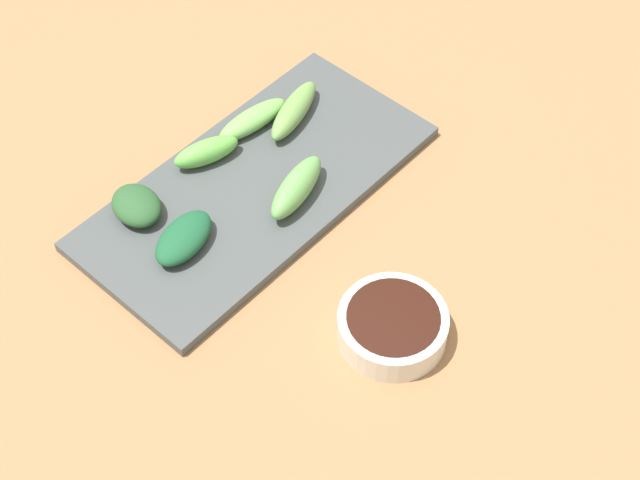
{
  "coord_description": "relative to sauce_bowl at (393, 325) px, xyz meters",
  "views": [
    {
      "loc": [
        -0.41,
        0.44,
        0.78
      ],
      "look_at": [
        -0.03,
        0.01,
        0.05
      ],
      "focal_mm": 54.43,
      "sensor_mm": 36.0,
      "label": 1
    }
  ],
  "objects": [
    {
      "name": "broccoli_leafy_1",
      "position": [
        0.28,
        0.06,
        0.01
      ],
      "size": [
        0.07,
        0.06,
        0.02
      ],
      "primitive_type": "ellipsoid",
      "rotation": [
        0.0,
        0.0,
        -0.2
      ],
      "color": "#2B582E",
      "rests_on": "serving_plate"
    },
    {
      "name": "tabletop",
      "position": [
        0.14,
        -0.03,
        -0.03
      ],
      "size": [
        2.1,
        2.1,
        0.02
      ],
      "primitive_type": "cube",
      "color": "#9A7048",
      "rests_on": "ground"
    },
    {
      "name": "serving_plate",
      "position": [
        0.22,
        -0.04,
        -0.01
      ],
      "size": [
        0.18,
        0.38,
        0.01
      ],
      "primitive_type": "cube",
      "color": "#474D4E",
      "rests_on": "tabletop"
    },
    {
      "name": "sauce_bowl",
      "position": [
        0.0,
        0.0,
        0.0
      ],
      "size": [
        0.1,
        0.1,
        0.03
      ],
      "color": "silver",
      "rests_on": "tabletop"
    },
    {
      "name": "broccoli_stalk_3",
      "position": [
        0.25,
        -0.14,
        0.01
      ],
      "size": [
        0.05,
        0.1,
        0.02
      ],
      "primitive_type": "ellipsoid",
      "rotation": [
        0.0,
        0.0,
        0.3
      ],
      "color": "#6FA050",
      "rests_on": "serving_plate"
    },
    {
      "name": "broccoli_leafy_2",
      "position": [
        0.21,
        0.06,
        0.01
      ],
      "size": [
        0.06,
        0.08,
        0.02
      ],
      "primitive_type": "ellipsoid",
      "rotation": [
        0.0,
        0.0,
        0.21
      ],
      "color": "#1C5934",
      "rests_on": "serving_plate"
    },
    {
      "name": "broccoli_stalk_5",
      "position": [
        0.17,
        -0.06,
        0.01
      ],
      "size": [
        0.05,
        0.1,
        0.03
      ],
      "primitive_type": "ellipsoid",
      "rotation": [
        0.0,
        0.0,
        0.24
      ],
      "color": "#6AAE58",
      "rests_on": "serving_plate"
    },
    {
      "name": "broccoli_stalk_4",
      "position": [
        0.28,
        -0.03,
        0.01
      ],
      "size": [
        0.05,
        0.08,
        0.03
      ],
      "primitive_type": "ellipsoid",
      "rotation": [
        0.0,
        0.0,
        -0.34
      ],
      "color": "#66BB4B",
      "rests_on": "serving_plate"
    },
    {
      "name": "broccoli_stalk_0",
      "position": [
        0.28,
        -0.1,
        0.0
      ],
      "size": [
        0.04,
        0.09,
        0.02
      ],
      "primitive_type": "ellipsoid",
      "rotation": [
        0.0,
        0.0,
        -0.1
      ],
      "color": "#75B359",
      "rests_on": "serving_plate"
    }
  ]
}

